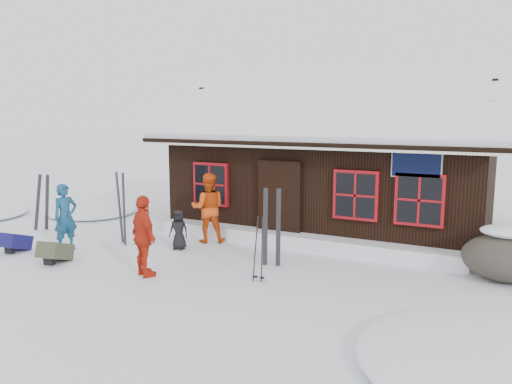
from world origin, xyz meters
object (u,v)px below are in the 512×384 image
skier_crouched (179,230)px  boulder (507,256)px  skier_orange_right (144,236)px  backpack_blue (15,245)px  ski_pair_left (42,203)px  skier_teal (65,217)px  backpack_olive (55,255)px  ski_poles (259,250)px  skier_orange_left (208,208)px

skier_crouched → boulder: 7.01m
skier_orange_right → backpack_blue: size_ratio=2.65×
ski_pair_left → backpack_blue: bearing=-77.4°
skier_teal → backpack_olive: size_ratio=2.44×
skier_crouched → backpack_olive: bearing=-142.8°
ski_poles → backpack_olive: size_ratio=2.03×
skier_orange_left → ski_pair_left: size_ratio=1.08×
skier_orange_left → skier_crouched: size_ratio=1.84×
skier_orange_right → ski_poles: skier_orange_right is taller
ski_pair_left → skier_orange_right: bearing=-41.9°
skier_orange_left → ski_pair_left: bearing=-18.8°
skier_teal → skier_crouched: size_ratio=1.67×
backpack_blue → ski_pair_left: bearing=118.1°
skier_crouched → boulder: (6.94, 1.03, 0.02)m
skier_crouched → boulder: bearing=-5.7°
boulder → backpack_olive: 9.20m
skier_teal → backpack_olive: bearing=-130.0°
skier_orange_right → ski_pair_left: bearing=7.1°
skier_orange_left → boulder: bearing=150.3°
backpack_olive → skier_teal: bearing=113.6°
ski_pair_left → ski_poles: size_ratio=1.23×
ski_pair_left → skier_orange_left: bearing=-10.1°
ski_pair_left → ski_poles: bearing=-30.6°
skier_orange_left → backpack_blue: size_ratio=2.85×
skier_orange_left → ski_pair_left: skier_orange_left is taller
backpack_blue → skier_orange_right: bearing=-6.5°
boulder → backpack_olive: boulder is taller
skier_orange_left → ski_poles: 3.27m
boulder → ski_pair_left: 11.52m
skier_teal → ski_poles: (5.04, 0.10, -0.17)m
boulder → ski_poles: (-4.20, -2.21, 0.12)m
skier_orange_right → skier_teal: bearing=14.0°
ski_poles → backpack_blue: ski_poles is taller
skier_orange_right → boulder: size_ratio=0.98×
skier_crouched → ski_pair_left: ski_pair_left is taller
ski_poles → backpack_blue: (-5.98, -0.76, -0.45)m
boulder → skier_teal: bearing=-166.0°
ski_pair_left → backpack_olive: bearing=-57.9°
ski_poles → skier_crouched: bearing=156.6°
skier_teal → skier_orange_left: (2.54, 2.19, 0.08)m
skier_teal → boulder: 9.53m
skier_orange_right → boulder: skier_orange_right is taller
backpack_olive → ski_pair_left: bearing=132.5°
skier_crouched → backpack_olive: 2.74m
skier_orange_right → skier_crouched: bearing=-45.9°
ski_pair_left → ski_poles: 7.34m
backpack_olive → skier_orange_right: bearing=-7.0°
skier_orange_right → boulder: bearing=-127.9°
ski_poles → backpack_olive: ski_poles is taller
boulder → skier_orange_right: bearing=-154.9°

